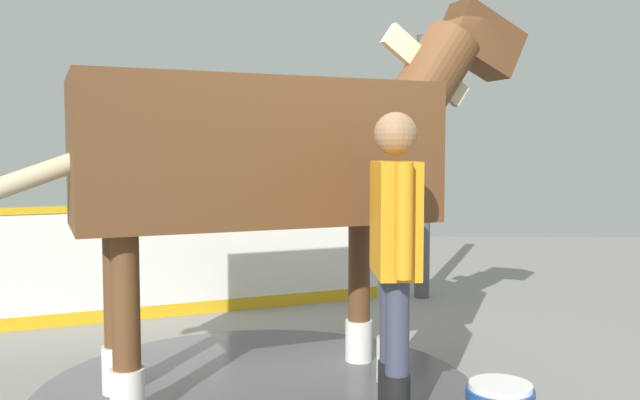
# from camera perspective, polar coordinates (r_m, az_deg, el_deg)

# --- Properties ---
(ground_plane) EXTENTS (16.00, 16.00, 0.02)m
(ground_plane) POSITION_cam_1_polar(r_m,az_deg,el_deg) (4.71, -1.43, -15.29)
(ground_plane) COLOR gray
(wet_patch) EXTENTS (2.88, 2.88, 0.00)m
(wet_patch) POSITION_cam_1_polar(r_m,az_deg,el_deg) (4.68, -5.21, -15.26)
(wet_patch) COLOR #4C4C54
(wet_patch) RESTS_ON ground
(barrier_wall) EXTENTS (1.75, 3.69, 1.07)m
(barrier_wall) POSITION_cam_1_polar(r_m,az_deg,el_deg) (6.61, -10.96, -5.19)
(barrier_wall) COLOR white
(barrier_wall) RESTS_ON ground
(roof_post_near) EXTENTS (0.16, 0.16, 2.76)m
(roof_post_near) POSITION_cam_1_polar(r_m,az_deg,el_deg) (7.25, 8.61, 2.66)
(roof_post_near) COLOR #4C4C51
(roof_post_near) RESTS_ON ground
(horse) EXTENTS (1.86, 3.38, 2.64)m
(horse) POSITION_cam_1_polar(r_m,az_deg,el_deg) (4.46, -3.88, 3.60)
(horse) COLOR brown
(horse) RESTS_ON ground
(handler) EXTENTS (0.70, 0.26, 1.77)m
(handler) POSITION_cam_1_polar(r_m,az_deg,el_deg) (3.77, 6.27, -3.89)
(handler) COLOR black
(handler) RESTS_ON ground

